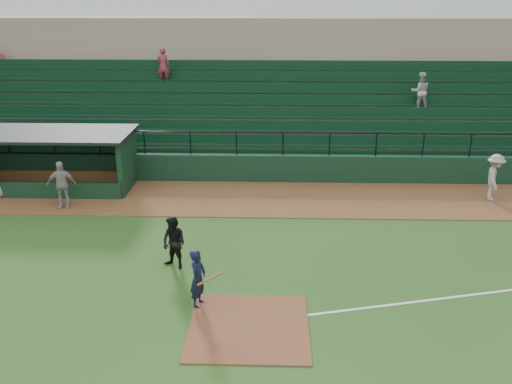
{
  "coord_description": "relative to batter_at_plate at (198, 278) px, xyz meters",
  "views": [
    {
      "loc": [
        0.54,
        -12.72,
        7.95
      ],
      "look_at": [
        0.0,
        5.0,
        1.4
      ],
      "focal_mm": 38.59,
      "sensor_mm": 36.0,
      "label": 1
    }
  ],
  "objects": [
    {
      "name": "ground",
      "position": [
        1.37,
        0.02,
        -0.81
      ],
      "size": [
        90.0,
        90.0,
        0.0
      ],
      "primitive_type": "plane",
      "color": "#29511A",
      "rests_on": "ground"
    },
    {
      "name": "warning_track",
      "position": [
        1.37,
        8.02,
        -0.8
      ],
      "size": [
        40.0,
        4.0,
        0.03
      ],
      "primitive_type": "cube",
      "color": "brown",
      "rests_on": "ground"
    },
    {
      "name": "home_plate_dirt",
      "position": [
        1.37,
        -0.98,
        -0.8
      ],
      "size": [
        3.0,
        3.0,
        0.03
      ],
      "primitive_type": "cube",
      "color": "brown",
      "rests_on": "ground"
    },
    {
      "name": "stadium_structure",
      "position": [
        1.37,
        16.48,
        1.49
      ],
      "size": [
        38.0,
        13.08,
        6.4
      ],
      "color": "black",
      "rests_on": "ground"
    },
    {
      "name": "dugout",
      "position": [
        -8.38,
        9.58,
        0.52
      ],
      "size": [
        8.9,
        3.2,
        2.42
      ],
      "color": "black",
      "rests_on": "ground"
    },
    {
      "name": "batter_at_plate",
      "position": [
        0.0,
        0.0,
        0.0
      ],
      "size": [
        1.06,
        0.71,
        1.63
      ],
      "color": "black",
      "rests_on": "ground"
    },
    {
      "name": "umpire",
      "position": [
        -1.0,
        2.11,
        0.0
      ],
      "size": [
        1.0,
        0.93,
        1.64
      ],
      "primitive_type": "imported",
      "rotation": [
        0.0,
        0.0,
        -0.51
      ],
      "color": "black",
      "rests_on": "ground"
    },
    {
      "name": "runner",
      "position": [
        10.71,
        8.14,
        0.15
      ],
      "size": [
        1.0,
        1.36,
        1.88
      ],
      "primitive_type": "imported",
      "rotation": [
        0.0,
        0.0,
        1.29
      ],
      "color": "#A9A39E",
      "rests_on": "warning_track"
    },
    {
      "name": "dugout_player_a",
      "position": [
        -6.13,
        6.85,
        0.13
      ],
      "size": [
        1.14,
        0.66,
        1.83
      ],
      "primitive_type": "imported",
      "rotation": [
        0.0,
        0.0,
        0.21
      ],
      "color": "#A9A59E",
      "rests_on": "warning_track"
    }
  ]
}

